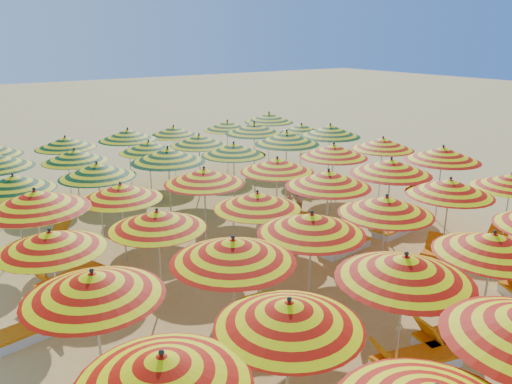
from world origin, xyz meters
TOP-DOWN VIEW (x-y plane):
  - ground at (0.00, 0.00)m, footprint 120.00×120.00m
  - umbrella_6 at (-5.82, -6.10)m, footprint 2.65×2.65m
  - umbrella_7 at (-3.78, -5.96)m, footprint 2.28×2.28m
  - umbrella_8 at (-1.37, -6.05)m, footprint 2.92×2.92m
  - umbrella_9 at (1.05, -6.18)m, footprint 2.57×2.57m
  - umbrella_12 at (-5.90, -3.57)m, footprint 2.62×2.62m
  - umbrella_13 at (-3.39, -3.78)m, footprint 2.93×2.93m
  - umbrella_14 at (-1.27, -3.48)m, footprint 2.72×2.72m
  - umbrella_15 at (1.06, -3.45)m, footprint 2.75×2.75m
  - umbrella_16 at (3.54, -3.42)m, footprint 2.59×2.59m
  - umbrella_17 at (5.87, -3.78)m, footprint 2.49×2.49m
  - umbrella_18 at (-6.00, -1.00)m, footprint 2.35×2.35m
  - umbrella_19 at (-3.76, -1.14)m, footprint 2.63×2.63m
  - umbrella_20 at (-1.16, -1.28)m, footprint 2.91×2.91m
  - umbrella_21 at (1.24, -1.21)m, footprint 3.02×3.02m
  - umbrella_22 at (3.53, -1.39)m, footprint 2.84×2.84m
  - umbrella_23 at (6.14, -1.26)m, footprint 2.99×2.99m
  - umbrella_24 at (-5.85, 1.04)m, footprint 3.16×3.16m
  - umbrella_25 at (-3.69, 1.42)m, footprint 2.81×2.81m
  - umbrella_26 at (-1.36, 1.11)m, footprint 2.69×2.69m
  - umbrella_27 at (1.13, 1.01)m, footprint 2.92×2.92m
  - umbrella_28 at (3.76, 1.34)m, footprint 2.59×2.59m
  - umbrella_29 at (6.19, 1.34)m, footprint 2.62×2.62m
  - umbrella_30 at (-5.93, 3.68)m, footprint 2.46×2.46m
  - umbrella_31 at (-3.66, 3.53)m, footprint 2.51×2.51m
  - umbrella_32 at (-1.31, 3.65)m, footprint 2.80×2.80m
  - umbrella_33 at (1.21, 3.70)m, footprint 2.64×2.64m
  - umbrella_34 at (3.38, 3.48)m, footprint 2.51×2.51m
  - umbrella_35 at (5.74, 3.72)m, footprint 3.05×3.05m
  - umbrella_37 at (-3.63, 6.14)m, footprint 2.32×2.32m
  - umbrella_38 at (-0.98, 6.11)m, footprint 2.28×2.28m
  - umbrella_39 at (0.99, 5.89)m, footprint 2.42×2.42m
  - umbrella_40 at (3.68, 6.10)m, footprint 2.85×2.85m
  - umbrella_41 at (6.11, 5.98)m, footprint 2.30×2.30m
  - umbrella_43 at (-3.39, 8.30)m, footprint 2.96×2.96m
  - umbrella_44 at (-1.02, 8.11)m, footprint 2.79×2.79m
  - umbrella_45 at (1.13, 8.47)m, footprint 2.52×2.52m
  - umbrella_46 at (3.72, 8.34)m, footprint 2.68×2.68m
  - umbrella_47 at (6.06, 8.37)m, footprint 2.52×2.52m
  - lounger_2 at (-0.86, -6.06)m, footprint 1.82×0.98m
  - lounger_3 at (0.45, -5.95)m, footprint 1.81×0.88m
  - lounger_5 at (-3.99, -3.89)m, footprint 1.79×0.80m
  - lounger_6 at (3.03, -3.42)m, footprint 1.82×1.19m
  - lounger_7 at (5.36, -3.66)m, footprint 1.78×0.74m
  - lounger_8 at (-6.50, -0.95)m, footprint 1.81×0.88m
  - lounger_9 at (1.74, -1.42)m, footprint 1.78×0.76m
  - lounger_10 at (4.13, -1.31)m, footprint 1.79×0.80m
  - lounger_11 at (-5.35, 0.88)m, footprint 1.83×1.16m
  - lounger_12 at (1.64, 1.03)m, footprint 1.82×1.23m
  - lounger_13 at (-5.33, 3.85)m, footprint 1.82×1.18m
  - lounger_14 at (5.14, 3.87)m, footprint 1.82×0.95m
  - lounger_15 at (-1.57, 6.13)m, footprint 1.83×1.11m
  - beachgoer_b at (2.41, 1.62)m, footprint 0.85×0.87m
  - beachgoer_a at (1.36, 0.67)m, footprint 0.63×0.61m

SIDE VIEW (x-z plane):
  - ground at x=0.00m, z-range 0.00..0.00m
  - lounger_2 at x=-0.86m, z-range -0.19..0.50m
  - lounger_3 at x=0.45m, z-range -0.19..0.50m
  - lounger_5 at x=-3.99m, z-range -0.19..0.50m
  - lounger_6 at x=3.03m, z-range -0.19..0.50m
  - lounger_7 at x=5.36m, z-range -0.19..0.50m
  - lounger_8 at x=-6.50m, z-range -0.19..0.50m
  - lounger_9 at x=1.74m, z-range -0.19..0.50m
  - lounger_10 at x=4.13m, z-range -0.19..0.50m
  - lounger_11 at x=-5.35m, z-range -0.19..0.50m
  - lounger_12 at x=1.64m, z-range -0.19..0.50m
  - lounger_13 at x=-5.33m, z-range -0.19..0.50m
  - lounger_14 at x=5.14m, z-range -0.19..0.50m
  - lounger_15 at x=-1.57m, z-range -0.19..0.50m
  - beachgoer_b at x=2.41m, z-range 0.00..1.42m
  - beachgoer_a at x=1.36m, z-range 0.00..1.46m
  - umbrella_17 at x=5.87m, z-range 0.87..3.15m
  - umbrella_41 at x=6.11m, z-range 0.87..3.16m
  - umbrella_25 at x=-3.69m, z-range 0.87..3.17m
  - umbrella_18 at x=-6.00m, z-range 0.87..3.17m
  - umbrella_45 at x=1.13m, z-range 0.88..3.20m
  - umbrella_19 at x=-3.76m, z-range 0.88..3.21m
  - umbrella_38 at x=-0.98m, z-range 0.88..3.21m
  - umbrella_46 at x=3.72m, z-range 0.88..3.21m
  - umbrella_20 at x=-1.16m, z-range 0.88..3.21m
  - umbrella_37 at x=-3.63m, z-range 0.89..3.23m
  - umbrella_30 at x=-5.93m, z-range 0.90..3.26m
  - umbrella_6 at x=-5.82m, z-range 0.90..3.28m
  - umbrella_7 at x=-3.78m, z-range 0.90..3.28m
  - umbrella_39 at x=0.99m, z-range 0.91..3.30m
  - umbrella_43 at x=-3.39m, z-range 0.91..3.30m
  - umbrella_9 at x=1.05m, z-range 0.91..3.31m
  - umbrella_15 at x=1.06m, z-range 0.91..3.32m
  - umbrella_33 at x=1.21m, z-range 0.92..3.34m
  - umbrella_31 at x=-3.66m, z-range 0.92..3.34m
  - umbrella_16 at x=3.54m, z-range 0.92..3.35m
  - umbrella_27 at x=1.13m, z-range 0.92..3.36m
  - umbrella_12 at x=-5.90m, z-range 0.93..3.36m
  - umbrella_29 at x=6.19m, z-range 0.93..3.37m
  - umbrella_26 at x=-1.36m, z-range 0.93..3.37m
  - umbrella_14 at x=-1.27m, z-range 0.94..3.40m
  - umbrella_44 at x=-1.02m, z-range 0.94..3.42m
  - umbrella_28 at x=3.76m, z-range 0.95..3.44m
  - umbrella_47 at x=6.06m, z-range 0.95..3.44m
  - umbrella_13 at x=-3.39m, z-range 0.95..3.44m
  - umbrella_21 at x=1.24m, z-range 0.95..3.46m
  - umbrella_8 at x=-1.37m, z-range 0.95..3.46m
  - umbrella_22 at x=3.53m, z-range 0.97..3.54m
  - umbrella_32 at x=-1.31m, z-range 0.98..3.55m
  - umbrella_40 at x=3.68m, z-range 0.98..3.55m
  - umbrella_23 at x=6.14m, z-range 0.98..3.56m
  - umbrella_24 at x=-5.85m, z-range 0.99..3.60m
  - umbrella_35 at x=5.74m, z-range 1.00..3.63m
  - umbrella_34 at x=3.38m, z-range 1.01..3.65m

